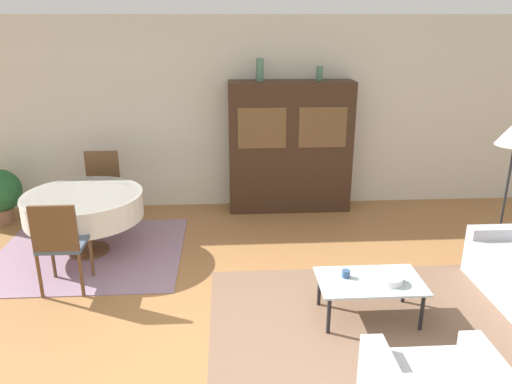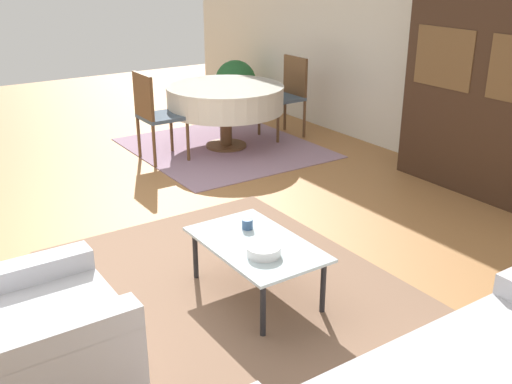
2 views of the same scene
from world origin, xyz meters
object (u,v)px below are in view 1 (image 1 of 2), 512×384
(dining_chair_far, at_px, (102,184))
(cup, at_px, (346,274))
(dining_table, at_px, (84,206))
(coffee_table, at_px, (370,284))
(display_cabinet, at_px, (290,147))
(bowl, at_px, (391,280))
(dining_chair_near, at_px, (60,241))
(vase_tall, at_px, (260,70))
(vase_short, at_px, (320,73))

(dining_chair_far, xyz_separation_m, cup, (2.74, -2.39, -0.14))
(dining_table, bearing_deg, coffee_table, -27.83)
(display_cabinet, relative_size, cup, 24.53)
(dining_table, xyz_separation_m, bowl, (3.13, -1.62, -0.17))
(cup, bearing_deg, dining_chair_near, 167.84)
(display_cabinet, relative_size, dining_table, 1.36)
(vase_tall, bearing_deg, vase_short, 0.00)
(coffee_table, bearing_deg, display_cabinet, 97.69)
(dining_table, xyz_separation_m, dining_chair_far, (-0.00, 0.90, -0.03))
(display_cabinet, xyz_separation_m, dining_chair_far, (-2.57, -0.41, -0.36))
(dining_chair_far, bearing_deg, vase_tall, -169.04)
(dining_chair_near, bearing_deg, vase_short, 36.89)
(dining_chair_near, xyz_separation_m, vase_tall, (2.14, 2.21, 1.43))
(coffee_table, xyz_separation_m, vase_short, (-0.01, 2.87, 1.59))
(cup, distance_m, vase_tall, 3.27)
(dining_chair_far, distance_m, vase_tall, 2.60)
(dining_table, distance_m, cup, 3.13)
(dining_chair_near, xyz_separation_m, bowl, (3.13, -0.72, -0.14))
(dining_table, bearing_deg, display_cabinet, 27.06)
(display_cabinet, height_order, vase_short, vase_short)
(dining_chair_far, bearing_deg, bowl, 141.17)
(cup, xyz_separation_m, bowl, (0.38, -0.13, -0.00))
(coffee_table, height_order, dining_table, dining_table)
(display_cabinet, xyz_separation_m, vase_short, (0.38, 0.00, 1.02))
(coffee_table, xyz_separation_m, dining_table, (-2.95, 1.56, 0.24))
(dining_chair_near, height_order, vase_short, vase_short)
(display_cabinet, bearing_deg, dining_table, -152.94)
(vase_tall, height_order, vase_short, vase_tall)
(display_cabinet, bearing_deg, vase_short, 0.14)
(cup, bearing_deg, coffee_table, -18.39)
(dining_table, xyz_separation_m, dining_chair_near, (-0.00, -0.90, -0.03))
(cup, relative_size, vase_short, 0.39)
(display_cabinet, xyz_separation_m, dining_table, (-2.57, -1.31, -0.33))
(vase_short, bearing_deg, vase_tall, -180.00)
(cup, bearing_deg, vase_short, 85.89)
(display_cabinet, bearing_deg, vase_tall, 179.88)
(dining_chair_near, height_order, bowl, dining_chair_near)
(bowl, bearing_deg, dining_table, 152.64)
(dining_chair_near, xyz_separation_m, cup, (2.74, -0.59, -0.14))
(coffee_table, distance_m, vase_tall, 3.41)
(cup, height_order, vase_short, vase_short)
(cup, height_order, vase_tall, vase_tall)
(coffee_table, distance_m, dining_chair_far, 3.85)
(dining_table, relative_size, dining_chair_far, 1.40)
(dining_chair_near, bearing_deg, bowl, -12.96)
(dining_table, height_order, cup, dining_table)
(coffee_table, relative_size, vase_short, 4.89)
(display_cabinet, distance_m, dining_table, 2.90)
(coffee_table, xyz_separation_m, vase_tall, (-0.82, 2.87, 1.64))
(coffee_table, height_order, dining_chair_near, dining_chair_near)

